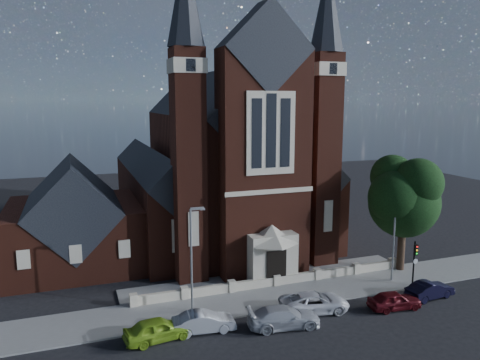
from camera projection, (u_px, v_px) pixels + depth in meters
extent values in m
plane|color=black|center=(242.00, 255.00, 47.95)|extent=(120.00, 120.00, 0.00)
cube|color=slate|center=(286.00, 295.00, 38.23)|extent=(60.00, 5.00, 0.12)
cube|color=slate|center=(267.00, 278.00, 41.93)|extent=(26.00, 3.00, 0.14)
cube|color=#C2B69A|center=(276.00, 286.00, 40.08)|extent=(24.00, 0.40, 0.90)
cube|color=#4E2014|center=(213.00, 174.00, 56.02)|extent=(10.00, 30.00, 14.00)
cube|color=black|center=(213.00, 115.00, 54.83)|extent=(10.00, 30.20, 10.00)
cube|color=#4E2014|center=(153.00, 205.00, 53.09)|extent=(5.00, 26.00, 8.00)
cube|color=#4E2014|center=(273.00, 196.00, 58.13)|extent=(5.00, 26.00, 8.00)
cube|color=black|center=(152.00, 170.00, 52.40)|extent=(5.01, 26.20, 5.01)
cube|color=black|center=(274.00, 164.00, 57.45)|extent=(5.01, 26.20, 5.01)
cube|color=#4E2014|center=(263.00, 166.00, 41.15)|extent=(8.00, 3.00, 20.00)
cube|color=black|center=(264.00, 49.00, 39.45)|extent=(8.00, 3.20, 8.00)
cube|color=#C2B69A|center=(271.00, 133.00, 39.21)|extent=(4.40, 0.15, 7.00)
cube|color=black|center=(271.00, 131.00, 39.11)|extent=(0.90, 0.08, 6.20)
cube|color=#C2B69A|center=(272.00, 258.00, 40.63)|extent=(4.20, 2.00, 4.40)
cube|color=black|center=(276.00, 269.00, 39.76)|extent=(1.80, 0.12, 3.20)
cone|color=#C2B69A|center=(272.00, 234.00, 40.26)|extent=(4.60, 4.60, 1.60)
cube|color=#4E2014|center=(189.00, 168.00, 39.90)|extent=(2.60, 2.60, 20.00)
cube|color=#C2B69A|center=(187.00, 66.00, 38.45)|extent=(2.80, 2.80, 1.20)
cube|color=#4E2014|center=(323.00, 161.00, 44.27)|extent=(2.60, 2.60, 20.00)
cube|color=#C2B69A|center=(325.00, 70.00, 42.82)|extent=(2.80, 2.80, 1.20)
cone|color=black|center=(327.00, 7.00, 41.88)|extent=(3.20, 3.20, 8.00)
cube|color=#4E2014|center=(75.00, 235.00, 44.84)|extent=(12.00, 12.00, 6.00)
cube|color=black|center=(73.00, 204.00, 44.33)|extent=(8.49, 12.20, 8.49)
cylinder|color=black|center=(401.00, 245.00, 43.40)|extent=(0.70, 0.70, 5.00)
sphere|color=black|center=(404.00, 203.00, 42.71)|extent=(6.40, 6.40, 6.40)
sphere|color=black|center=(418.00, 183.00, 41.40)|extent=(4.40, 4.40, 4.40)
cylinder|color=gray|center=(191.00, 262.00, 34.39)|extent=(0.16, 0.16, 8.00)
cube|color=gray|center=(197.00, 208.00, 33.88)|extent=(1.00, 0.15, 0.18)
cube|color=gray|center=(202.00, 209.00, 34.03)|extent=(0.35, 0.22, 0.12)
cylinder|color=gray|center=(394.00, 238.00, 40.45)|extent=(0.16, 0.16, 8.00)
cube|color=gray|center=(401.00, 192.00, 39.93)|extent=(1.00, 0.15, 0.18)
cube|color=gray|center=(405.00, 193.00, 40.08)|extent=(0.35, 0.22, 0.12)
cylinder|color=black|center=(414.00, 264.00, 39.73)|extent=(0.14, 0.14, 4.00)
cube|color=black|center=(416.00, 250.00, 39.37)|extent=(0.28, 0.22, 0.90)
sphere|color=red|center=(417.00, 247.00, 39.20)|extent=(0.14, 0.14, 0.14)
sphere|color=#CC8C0C|center=(417.00, 250.00, 39.25)|extent=(0.14, 0.14, 0.14)
sphere|color=#0C9919|center=(417.00, 254.00, 39.30)|extent=(0.14, 0.14, 0.14)
imported|color=#7FAF23|center=(158.00, 329.00, 30.99)|extent=(4.73, 2.43, 1.54)
imported|color=#AAAEB2|center=(204.00, 322.00, 32.12)|extent=(4.45, 1.87, 1.43)
imported|color=#BABDC2|center=(284.00, 317.00, 32.76)|extent=(5.42, 2.84, 1.50)
imported|color=white|center=(314.00, 302.00, 35.19)|extent=(5.59, 3.20, 1.47)
imported|color=#510E13|center=(394.00, 300.00, 35.63)|extent=(4.24, 2.02, 1.40)
imported|color=black|center=(430.00, 290.00, 37.58)|extent=(4.34, 1.90, 1.39)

